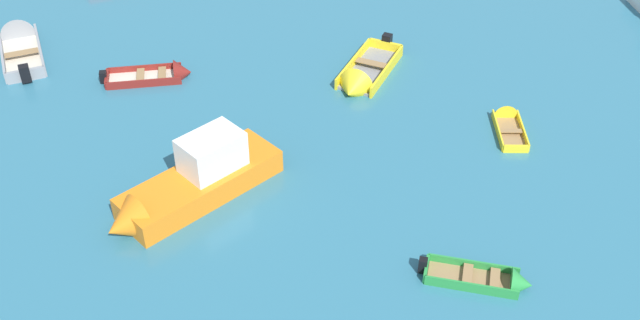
{
  "coord_description": "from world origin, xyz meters",
  "views": [
    {
      "loc": [
        -2.19,
        3.7,
        16.74
      ],
      "look_at": [
        0.0,
        24.79,
        0.15
      ],
      "focal_mm": 42.48,
      "sensor_mm": 36.0,
      "label": 1
    }
  ],
  "objects_px": {
    "rowboat_yellow_cluster_outer": "(361,79)",
    "motor_launch_orange_near_left": "(190,184)",
    "rowboat_maroon_far_left": "(166,74)",
    "rowboat_green_midfield_right": "(496,281)",
    "rowboat_grey_near_camera": "(20,41)",
    "rowboat_yellow_far_right": "(507,120)"
  },
  "relations": [
    {
      "from": "rowboat_yellow_far_right",
      "to": "rowboat_green_midfield_right",
      "type": "bearing_deg",
      "value": -109.0
    },
    {
      "from": "rowboat_yellow_far_right",
      "to": "rowboat_grey_near_camera",
      "type": "distance_m",
      "value": 21.33
    },
    {
      "from": "motor_launch_orange_near_left",
      "to": "rowboat_green_midfield_right",
      "type": "relative_size",
      "value": 1.83
    },
    {
      "from": "rowboat_yellow_far_right",
      "to": "motor_launch_orange_near_left",
      "type": "bearing_deg",
      "value": -164.67
    },
    {
      "from": "motor_launch_orange_near_left",
      "to": "rowboat_grey_near_camera",
      "type": "bearing_deg",
      "value": 124.97
    },
    {
      "from": "rowboat_yellow_far_right",
      "to": "rowboat_green_midfield_right",
      "type": "height_order",
      "value": "rowboat_green_midfield_right"
    },
    {
      "from": "rowboat_yellow_far_right",
      "to": "rowboat_green_midfield_right",
      "type": "relative_size",
      "value": 0.82
    },
    {
      "from": "rowboat_maroon_far_left",
      "to": "rowboat_green_midfield_right",
      "type": "xyz_separation_m",
      "value": [
        10.36,
        -12.71,
        0.0
      ]
    },
    {
      "from": "motor_launch_orange_near_left",
      "to": "rowboat_maroon_far_left",
      "type": "height_order",
      "value": "motor_launch_orange_near_left"
    },
    {
      "from": "rowboat_maroon_far_left",
      "to": "motor_launch_orange_near_left",
      "type": "bearing_deg",
      "value": -80.83
    },
    {
      "from": "rowboat_yellow_far_right",
      "to": "motor_launch_orange_near_left",
      "type": "xyz_separation_m",
      "value": [
        -11.86,
        -3.25,
        0.54
      ]
    },
    {
      "from": "rowboat_maroon_far_left",
      "to": "rowboat_yellow_cluster_outer",
      "type": "distance_m",
      "value": 8.09
    },
    {
      "from": "motor_launch_orange_near_left",
      "to": "rowboat_yellow_far_right",
      "type": "bearing_deg",
      "value": 15.33
    },
    {
      "from": "rowboat_grey_near_camera",
      "to": "rowboat_green_midfield_right",
      "type": "relative_size",
      "value": 1.49
    },
    {
      "from": "rowboat_yellow_far_right",
      "to": "rowboat_yellow_cluster_outer",
      "type": "distance_m",
      "value": 6.14
    },
    {
      "from": "rowboat_grey_near_camera",
      "to": "rowboat_green_midfield_right",
      "type": "xyz_separation_m",
      "value": [
        16.98,
        -16.09,
        -0.07
      ]
    },
    {
      "from": "rowboat_yellow_cluster_outer",
      "to": "motor_launch_orange_near_left",
      "type": "bearing_deg",
      "value": -135.53
    },
    {
      "from": "rowboat_maroon_far_left",
      "to": "rowboat_green_midfield_right",
      "type": "distance_m",
      "value": 16.4
    },
    {
      "from": "motor_launch_orange_near_left",
      "to": "rowboat_maroon_far_left",
      "type": "xyz_separation_m",
      "value": [
        -1.28,
        7.91,
        -0.52
      ]
    },
    {
      "from": "rowboat_grey_near_camera",
      "to": "rowboat_green_midfield_right",
      "type": "bearing_deg",
      "value": -43.45
    },
    {
      "from": "rowboat_maroon_far_left",
      "to": "rowboat_grey_near_camera",
      "type": "relative_size",
      "value": 0.75
    },
    {
      "from": "rowboat_grey_near_camera",
      "to": "rowboat_green_midfield_right",
      "type": "distance_m",
      "value": 23.39
    }
  ]
}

